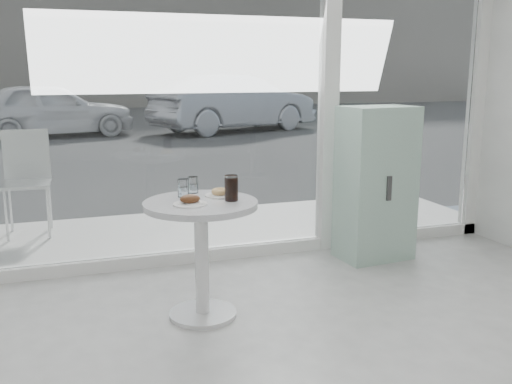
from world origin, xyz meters
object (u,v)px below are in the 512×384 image
object	(u,v)px
car_silver	(235,103)
water_tumbler_b	(193,186)
cola_glass	(231,189)
plate_fritter	(191,201)
water_tumbler_a	(183,189)
plate_donut	(220,193)
mint_cabinet	(376,184)
car_white	(51,109)
main_table	(201,235)
patio_chair	(27,175)

from	to	relation	value
car_silver	water_tumbler_b	bearing A→B (deg)	142.40
water_tumbler_b	cola_glass	size ratio (longest dim) A/B	0.68
plate_fritter	water_tumbler_a	size ratio (longest dim) A/B	1.76
plate_donut	cola_glass	xyz separation A→B (m)	(0.03, -0.15, 0.06)
mint_cabinet	cola_glass	bearing A→B (deg)	-158.40
car_white	plate_donut	distance (m)	11.30
main_table	water_tumbler_b	bearing A→B (deg)	87.50
car_white	plate_fritter	distance (m)	11.46
patio_chair	water_tumbler_a	bearing A→B (deg)	-61.77
mint_cabinet	car_silver	size ratio (longest dim) A/B	0.29
plate_fritter	water_tumbler_a	distance (m)	0.24
patio_chair	car_white	world-z (taller)	car_white
patio_chair	car_silver	xyz separation A→B (m)	(4.67, 8.82, 0.13)
water_tumbler_a	patio_chair	bearing A→B (deg)	116.58
cola_glass	main_table	bearing A→B (deg)	166.53
plate_fritter	car_silver	bearing A→B (deg)	72.14
plate_donut	car_silver	bearing A→B (deg)	72.98
mint_cabinet	plate_fritter	bearing A→B (deg)	-161.14
car_silver	cola_glass	distance (m)	11.65
plate_donut	water_tumbler_a	bearing A→B (deg)	165.41
car_silver	water_tumbler_b	xyz separation A→B (m)	(-3.52, -10.86, 0.08)
patio_chair	plate_donut	distance (m)	2.55
water_tumbler_a	cola_glass	xyz separation A→B (m)	(0.26, -0.21, 0.03)
mint_cabinet	water_tumbler_a	world-z (taller)	mint_cabinet
water_tumbler_b	patio_chair	bearing A→B (deg)	119.52
car_silver	water_tumbler_a	world-z (taller)	car_silver
patio_chair	mint_cabinet	bearing A→B (deg)	-27.72
water_tumbler_b	cola_glass	distance (m)	0.35
cola_glass	mint_cabinet	bearing A→B (deg)	27.07
car_silver	plate_donut	size ratio (longest dim) A/B	22.68
patio_chair	cola_glass	world-z (taller)	patio_chair
water_tumbler_b	car_silver	bearing A→B (deg)	72.06
main_table	patio_chair	size ratio (longest dim) A/B	0.79
mint_cabinet	car_white	bearing A→B (deg)	98.88
mint_cabinet	cola_glass	xyz separation A→B (m)	(-1.48, -0.76, 0.20)
water_tumbler_b	mint_cabinet	bearing A→B (deg)	15.28
car_silver	water_tumbler_a	xyz separation A→B (m)	(-3.60, -10.95, 0.09)
plate_fritter	cola_glass	xyz separation A→B (m)	(0.27, 0.03, 0.05)
water_tumbler_b	car_white	bearing A→B (deg)	95.47
car_silver	water_tumbler_a	bearing A→B (deg)	142.14
patio_chair	car_silver	distance (m)	9.98
main_table	patio_chair	bearing A→B (deg)	116.46
plate_fritter	water_tumbler_b	bearing A→B (deg)	74.87
plate_donut	water_tumbler_a	distance (m)	0.24
patio_chair	water_tumbler_a	size ratio (longest dim) A/B	8.28
plate_fritter	plate_donut	xyz separation A→B (m)	(0.24, 0.18, -0.01)
patio_chair	water_tumbler_a	xyz separation A→B (m)	(1.07, -2.13, 0.22)
main_table	plate_donut	size ratio (longest dim) A/B	3.91
mint_cabinet	plate_fritter	world-z (taller)	mint_cabinet
plate_fritter	water_tumbler_b	distance (m)	0.35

